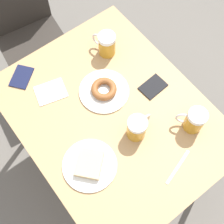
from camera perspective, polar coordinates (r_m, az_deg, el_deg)
The scene contains 12 objects.
ground_plane at distance 2.17m, azimuth 0.00°, elevation -8.57°, with size 8.00×8.00×0.00m, color #666059.
table at distance 1.52m, azimuth 0.00°, elevation -1.30°, with size 0.82×1.05×0.75m.
chair at distance 2.08m, azimuth -15.47°, elevation 14.56°, with size 0.45×0.45×0.88m.
plate_with_cake at distance 1.37m, azimuth -4.12°, elevation -9.59°, with size 0.24×0.24×0.04m.
plate_with_donut at distance 1.50m, azimuth -1.48°, elevation 4.02°, with size 0.24×0.24×0.04m.
beer_mug_left at distance 1.43m, azimuth 14.81°, elevation -1.46°, with size 0.11×0.11×0.13m.
beer_mug_center at distance 1.37m, azimuth 4.62°, elevation -2.87°, with size 0.13×0.09×0.13m.
beer_mug_right at distance 1.59m, azimuth -1.03°, elevation 12.31°, with size 0.09×0.13×0.13m.
napkin_folded at distance 1.54m, azimuth -11.14°, elevation 3.65°, with size 0.17×0.14×0.00m.
fork at distance 1.40m, azimuth 11.93°, elevation -9.82°, with size 0.18×0.06×0.00m.
passport_near_edge at distance 1.54m, azimuth 7.51°, elevation 4.61°, with size 0.13×0.10×0.01m.
passport_far_edge at distance 1.62m, azimuth -16.21°, elevation 6.18°, with size 0.15×0.15×0.01m.
Camera 1 is at (-0.37, -0.48, 2.08)m, focal length 50.00 mm.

